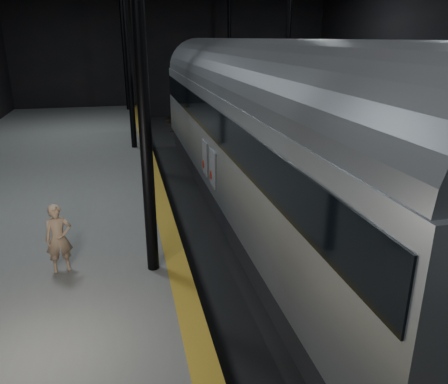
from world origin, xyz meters
name	(u,v)px	position (x,y,z in m)	size (l,w,h in m)	color
ground	(259,224)	(0.00, 0.00, 0.00)	(44.00, 44.00, 0.00)	black
platform_left	(20,232)	(-7.50, 0.00, 0.50)	(9.00, 43.80, 1.00)	#565653
tactile_strip	(161,204)	(-3.25, 0.00, 1.00)	(0.50, 43.80, 0.01)	#996B1B
track	(259,222)	(0.00, 0.00, 0.07)	(2.40, 43.00, 0.24)	#3F3328
train	(253,124)	(0.00, 0.94, 3.25)	(3.26, 21.80, 5.83)	#999DA1
woman	(59,239)	(-5.82, -3.63, 1.79)	(0.58, 0.38, 1.58)	tan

